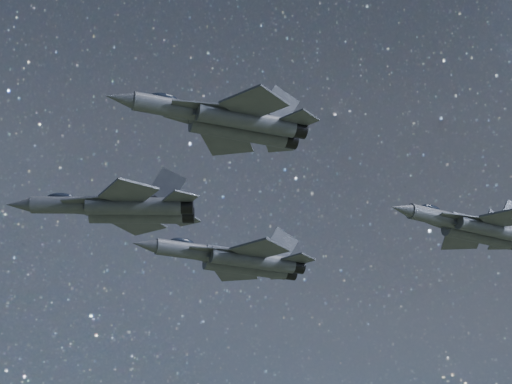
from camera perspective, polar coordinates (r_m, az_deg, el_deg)
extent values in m
cylinder|color=#353842|center=(81.43, -12.11, -0.86)|extent=(7.82, 2.42, 1.62)
cone|color=#353842|center=(82.55, -15.51, -0.83)|extent=(2.63, 1.71, 1.45)
ellipsoid|color=black|center=(81.99, -12.92, -0.35)|extent=(2.57, 1.34, 0.80)
cube|color=#353842|center=(80.52, -8.34, -0.93)|extent=(8.64, 2.44, 1.35)
cylinder|color=#353842|center=(79.34, -8.15, -0.93)|extent=(8.85, 2.53, 1.62)
cylinder|color=#353842|center=(81.22, -7.99, -1.53)|extent=(8.85, 2.53, 1.62)
cylinder|color=black|center=(78.87, -4.71, -0.96)|extent=(1.50, 1.63, 1.50)
cylinder|color=black|center=(80.77, -4.62, -1.56)|extent=(1.50, 1.63, 1.50)
cube|color=#353842|center=(79.77, -10.98, -0.54)|extent=(5.50, 2.67, 0.12)
cube|color=#353842|center=(82.29, -10.67, -1.35)|extent=(5.48, 1.61, 0.12)
cube|color=#353842|center=(77.20, -8.51, -0.03)|extent=(5.51, 5.75, 0.21)
cube|color=#353842|center=(83.61, -7.93, -2.08)|extent=(5.86, 5.95, 0.21)
cube|color=#353842|center=(77.76, -5.07, -0.41)|extent=(3.24, 3.35, 0.16)
cube|color=#353842|center=(82.12, -4.85, -1.80)|extent=(3.46, 3.51, 0.16)
cube|color=#353842|center=(79.60, -5.94, 0.42)|extent=(3.58, 0.83, 3.70)
cube|color=#353842|center=(81.94, -5.80, -0.36)|extent=(3.62, 0.56, 3.70)
cylinder|color=#353842|center=(92.03, -4.16, -3.97)|extent=(8.53, 3.72, 1.76)
cone|color=#353842|center=(90.75, -7.43, -3.51)|extent=(3.01, 2.19, 1.58)
ellipsoid|color=black|center=(91.99, -4.95, -3.36)|extent=(2.89, 1.80, 0.87)
cube|color=#353842|center=(93.73, -0.72, -4.47)|extent=(9.39, 3.88, 1.47)
cylinder|color=#353842|center=(92.71, -0.22, -4.57)|extent=(9.62, 4.00, 1.76)
cylinder|color=#353842|center=(94.69, -0.70, -5.02)|extent=(9.62, 4.00, 1.76)
cylinder|color=black|center=(94.55, 2.74, -4.96)|extent=(1.82, 1.93, 1.62)
cylinder|color=black|center=(96.50, 2.21, -5.39)|extent=(1.82, 1.93, 1.62)
cube|color=#353842|center=(91.18, -2.65, -3.90)|extent=(5.92, 1.54, 0.14)
cube|color=#353842|center=(93.90, -3.25, -4.52)|extent=(5.84, 3.60, 0.14)
cube|color=#353842|center=(90.35, 0.26, -3.86)|extent=(6.47, 6.46, 0.23)
cube|color=#353842|center=(97.09, -1.38, -5.39)|extent=(5.58, 5.94, 0.23)
cube|color=#353842|center=(93.20, 2.84, -4.50)|extent=(3.83, 3.83, 0.17)
cube|color=#353842|center=(97.68, 1.62, -5.51)|extent=(3.27, 3.43, 0.17)
cube|color=#353842|center=(94.36, 1.71, -3.54)|extent=(3.91, 0.81, 4.02)
cube|color=#353842|center=(96.79, 1.07, -4.11)|extent=(3.77, 1.43, 4.02)
cylinder|color=#353842|center=(65.52, -5.24, 5.54)|extent=(7.04, 2.98, 1.45)
cone|color=#353842|center=(64.73, -9.07, 6.19)|extent=(2.47, 1.78, 1.30)
ellipsoid|color=black|center=(65.65, -6.16, 6.23)|extent=(2.38, 1.46, 0.72)
cube|color=#353842|center=(66.68, -1.21, 4.80)|extent=(7.75, 3.10, 1.21)
cylinder|color=#353842|center=(65.81, -0.64, 4.81)|extent=(7.95, 3.20, 1.45)
cylinder|color=#353842|center=(67.34, -1.17, 4.07)|extent=(7.95, 3.20, 1.45)
cylinder|color=black|center=(67.16, 2.81, 4.18)|extent=(1.48, 1.58, 1.34)
cylinder|color=black|center=(68.67, 2.22, 3.47)|extent=(1.48, 1.58, 1.34)
cube|color=#353842|center=(64.79, -3.51, 5.74)|extent=(4.88, 1.21, 0.11)
cube|color=#353842|center=(66.88, -4.14, 4.70)|extent=(4.84, 2.92, 0.11)
cube|color=#353842|center=(64.03, -0.13, 5.92)|extent=(5.33, 5.33, 0.19)
cube|color=#353842|center=(69.24, -1.92, 3.38)|extent=(4.64, 4.93, 0.19)
cube|color=#353842|center=(66.16, 2.92, 4.85)|extent=(3.15, 3.16, 0.14)
cube|color=#353842|center=(69.62, 1.55, 3.21)|extent=(2.72, 2.85, 0.14)
cube|color=#353842|center=(67.34, 1.61, 5.81)|extent=(3.23, 0.63, 3.31)
cube|color=#353842|center=(69.20, 0.90, 4.88)|extent=(3.13, 1.13, 3.31)
cylinder|color=#353842|center=(82.79, 12.20, -1.70)|extent=(7.09, 3.81, 1.48)
cone|color=#353842|center=(80.16, 9.66, -1.13)|extent=(2.59, 2.03, 1.33)
ellipsoid|color=black|center=(82.40, 11.54, -1.11)|extent=(2.46, 1.71, 0.73)
cube|color=#353842|center=(85.81, 14.79, -2.30)|extent=(7.79, 4.02, 1.23)
cylinder|color=#353842|center=(85.25, 15.42, -2.39)|extent=(7.98, 4.14, 1.48)
cylinder|color=#353842|center=(86.54, 14.60, -2.83)|extent=(7.98, 4.14, 1.48)
cylinder|color=black|center=(89.36, 16.72, -3.28)|extent=(1.63, 1.71, 1.37)
cube|color=#353842|center=(82.90, 13.68, -1.66)|extent=(5.03, 1.82, 0.11)
cube|color=#353842|center=(84.67, 12.58, -2.28)|extent=(4.76, 3.45, 0.11)
cube|color=#353842|center=(83.69, 16.33, -1.70)|extent=(5.43, 5.34, 0.19)
cube|color=#353842|center=(88.06, 13.54, -3.20)|extent=(4.36, 4.73, 0.19)
cube|color=#353842|center=(90.00, 16.00, -3.40)|extent=(2.55, 2.71, 0.14)
cube|color=#353842|center=(89.12, 15.72, -2.09)|extent=(3.05, 1.53, 3.37)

